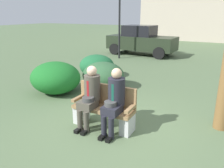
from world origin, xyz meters
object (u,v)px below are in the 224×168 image
(seated_man_right, at_px, (114,98))
(street_lamp, at_px, (120,14))
(parked_car_near, at_px, (141,40))
(shrub_near_bench, at_px, (103,75))
(seated_man_left, at_px, (90,94))
(shrub_far_lawn, at_px, (56,78))
(shrub_mid_lawn, at_px, (97,66))
(park_bench, at_px, (104,109))

(seated_man_right, height_order, street_lamp, street_lamp)
(parked_car_near, bearing_deg, seated_man_right, -72.57)
(seated_man_right, xyz_separation_m, street_lamp, (-3.39, 7.17, 1.58))
(seated_man_right, height_order, shrub_near_bench, seated_man_right)
(seated_man_left, distance_m, shrub_far_lawn, 2.45)
(seated_man_left, xyz_separation_m, shrub_mid_lawn, (-1.96, 3.46, -0.30))
(seated_man_left, relative_size, shrub_mid_lawn, 0.97)
(park_bench, xyz_separation_m, seated_man_right, (0.30, -0.12, 0.34))
(seated_man_left, bearing_deg, seated_man_right, 0.14)
(seated_man_right, distance_m, parked_car_near, 9.16)
(shrub_mid_lawn, distance_m, street_lamp, 4.26)
(seated_man_left, distance_m, shrub_near_bench, 2.60)
(seated_man_right, relative_size, shrub_near_bench, 0.97)
(parked_car_near, height_order, street_lamp, street_lamp)
(park_bench, distance_m, seated_man_left, 0.44)
(shrub_mid_lawn, height_order, parked_car_near, parked_car_near)
(seated_man_right, height_order, parked_car_near, parked_car_near)
(park_bench, bearing_deg, street_lamp, 113.65)
(seated_man_left, height_order, parked_car_near, parked_car_near)
(seated_man_left, height_order, seated_man_right, seated_man_right)
(seated_man_left, relative_size, shrub_far_lawn, 0.85)
(seated_man_left, bearing_deg, shrub_near_bench, 113.87)
(seated_man_right, xyz_separation_m, parked_car_near, (-2.74, 8.74, 0.10))
(shrub_near_bench, relative_size, shrub_mid_lawn, 1.01)
(street_lamp, bearing_deg, shrub_mid_lawn, -76.90)
(shrub_far_lawn, height_order, street_lamp, street_lamp)
(shrub_mid_lawn, relative_size, parked_car_near, 0.34)
(seated_man_left, distance_m, parked_car_near, 9.01)
(seated_man_left, height_order, shrub_near_bench, seated_man_left)
(shrub_mid_lawn, relative_size, street_lamp, 0.35)
(park_bench, relative_size, seated_man_right, 1.00)
(shrub_near_bench, xyz_separation_m, parked_car_near, (-1.13, 6.38, 0.41))
(seated_man_right, relative_size, street_lamp, 0.35)
(park_bench, height_order, shrub_mid_lawn, park_bench)
(shrub_near_bench, bearing_deg, street_lamp, 110.25)
(seated_man_right, bearing_deg, park_bench, 157.93)
(parked_car_near, bearing_deg, shrub_mid_lawn, -87.60)
(seated_man_right, height_order, shrub_far_lawn, seated_man_right)
(shrub_near_bench, xyz_separation_m, shrub_mid_lawn, (-0.91, 1.09, -0.00))
(seated_man_right, bearing_deg, street_lamp, 115.28)
(shrub_near_bench, relative_size, parked_car_near, 0.34)
(park_bench, height_order, street_lamp, street_lamp)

